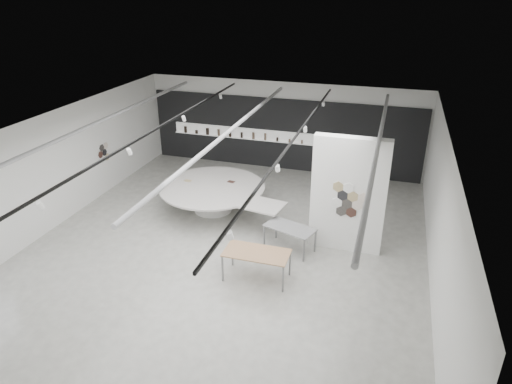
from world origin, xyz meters
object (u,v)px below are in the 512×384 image
(display_island, at_px, (214,195))
(sample_table_wood, at_px, (257,254))
(kitchen_counter, at_px, (351,170))
(sample_table_stone, at_px, (290,229))
(partition_column, at_px, (348,195))

(display_island, xyz_separation_m, sample_table_wood, (2.66, -3.52, 0.16))
(display_island, bearing_deg, kitchen_counter, 54.33)
(sample_table_wood, bearing_deg, display_island, 127.12)
(sample_table_stone, bearing_deg, partition_column, 20.78)
(display_island, bearing_deg, sample_table_wood, -43.26)
(display_island, xyz_separation_m, sample_table_stone, (3.19, -1.77, 0.09))
(partition_column, height_order, sample_table_wood, partition_column)
(display_island, relative_size, sample_table_stone, 3.01)
(sample_table_stone, bearing_deg, kitchen_counter, 78.94)
(sample_table_stone, distance_m, kitchen_counter, 6.23)
(partition_column, bearing_deg, sample_table_wood, -132.08)
(display_island, xyz_separation_m, kitchen_counter, (4.38, 4.34, -0.18))
(partition_column, xyz_separation_m, sample_table_stone, (-1.60, -0.61, -1.09))
(sample_table_wood, height_order, sample_table_stone, sample_table_wood)
(sample_table_wood, bearing_deg, kitchen_counter, 77.66)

